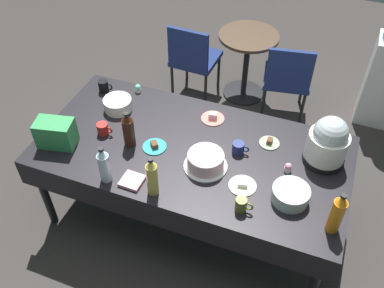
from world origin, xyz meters
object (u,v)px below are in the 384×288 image
at_px(dessert_plate_sage, 269,142).
at_px(soda_bottle_water, 104,165).
at_px(cupcake_mint, 126,128).
at_px(round_cafe_table, 247,54).
at_px(potluck_table, 192,155).
at_px(coffee_mug_olive, 242,205).
at_px(soda_carton, 56,133).
at_px(cupcake_vanilla, 288,168).
at_px(glass_salad_bowl, 290,194).
at_px(frosted_layer_cake, 206,161).
at_px(dessert_plate_cream, 243,185).
at_px(dessert_plate_teal, 154,146).
at_px(ceramic_snack_bowl, 118,104).
at_px(cupcake_lemon, 138,88).
at_px(dessert_plate_coral, 213,118).
at_px(soda_bottle_ginger_ale, 152,177).
at_px(coffee_mug_red, 103,129).
at_px(maroon_chair_left, 193,57).
at_px(maroon_chair_right, 287,76).
at_px(slow_cooker, 328,142).
at_px(coffee_mug_black, 104,86).
at_px(soda_bottle_orange_juice, 337,214).
at_px(coffee_mug_navy, 239,148).
at_px(soda_bottle_cola, 128,130).

bearing_deg(dessert_plate_sage, soda_bottle_water, -142.43).
height_order(cupcake_mint, round_cafe_table, cupcake_mint).
bearing_deg(potluck_table, coffee_mug_olive, -39.40).
bearing_deg(soda_carton, cupcake_vanilla, -0.76).
bearing_deg(glass_salad_bowl, frosted_layer_cake, 172.69).
bearing_deg(dessert_plate_cream, dessert_plate_teal, 169.62).
distance_m(glass_salad_bowl, ceramic_snack_bowl, 1.48).
bearing_deg(cupcake_lemon, dessert_plate_cream, -31.78).
bearing_deg(cupcake_vanilla, dessert_plate_coral, 153.12).
bearing_deg(soda_bottle_ginger_ale, cupcake_mint, 133.49).
bearing_deg(frosted_layer_cake, cupcake_vanilla, 16.86).
height_order(cupcake_vanilla, coffee_mug_red, coffee_mug_red).
bearing_deg(cupcake_vanilla, maroon_chair_left, 130.23).
relative_size(cupcake_lemon, soda_bottle_water, 0.24).
bearing_deg(glass_salad_bowl, maroon_chair_right, 100.80).
height_order(slow_cooker, coffee_mug_olive, slow_cooker).
height_order(glass_salad_bowl, dessert_plate_coral, glass_salad_bowl).
bearing_deg(round_cafe_table, cupcake_mint, -105.29).
distance_m(cupcake_vanilla, coffee_mug_black, 1.62).
xyz_separation_m(soda_bottle_ginger_ale, soda_bottle_orange_juice, (1.10, 0.12, 0.00)).
bearing_deg(dessert_plate_cream, coffee_mug_olive, -76.76).
bearing_deg(coffee_mug_navy, dessert_plate_sage, 41.12).
height_order(potluck_table, cupcake_vanilla, cupcake_vanilla).
relative_size(ceramic_snack_bowl, coffee_mug_navy, 1.79).
xyz_separation_m(soda_bottle_water, maroon_chair_right, (0.84, 1.94, -0.39)).
height_order(soda_bottle_water, coffee_mug_navy, soda_bottle_water).
distance_m(soda_bottle_cola, coffee_mug_olive, 0.95).
xyz_separation_m(cupcake_vanilla, coffee_mug_navy, (-0.36, 0.05, 0.01)).
height_order(ceramic_snack_bowl, soda_bottle_orange_juice, soda_bottle_orange_juice).
relative_size(dessert_plate_cream, cupcake_vanilla, 2.70).
height_order(dessert_plate_cream, soda_bottle_ginger_ale, soda_bottle_ginger_ale).
height_order(cupcake_vanilla, coffee_mug_black, coffee_mug_black).
height_order(cupcake_vanilla, coffee_mug_olive, coffee_mug_olive).
bearing_deg(cupcake_mint, coffee_mug_black, 136.06).
distance_m(slow_cooker, round_cafe_table, 1.81).
distance_m(dessert_plate_coral, round_cafe_table, 1.38).
relative_size(slow_cooker, soda_carton, 1.41).
height_order(dessert_plate_sage, dessert_plate_cream, dessert_plate_sage).
bearing_deg(coffee_mug_navy, soda_bottle_water, -143.38).
bearing_deg(coffee_mug_olive, maroon_chair_right, 91.79).
distance_m(soda_bottle_water, coffee_mug_black, 0.97).
height_order(coffee_mug_red, soda_carton, soda_carton).
bearing_deg(cupcake_lemon, coffee_mug_red, -91.75).
height_order(cupcake_vanilla, soda_carton, soda_carton).
bearing_deg(coffee_mug_black, coffee_mug_navy, -13.17).
height_order(dessert_plate_coral, maroon_chair_left, maroon_chair_left).
relative_size(potluck_table, cupcake_mint, 32.59).
xyz_separation_m(glass_salad_bowl, coffee_mug_black, (-1.64, 0.58, 0.00)).
bearing_deg(ceramic_snack_bowl, frosted_layer_cake, -21.64).
xyz_separation_m(frosted_layer_cake, soda_bottle_cola, (-0.58, 0.02, 0.08)).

